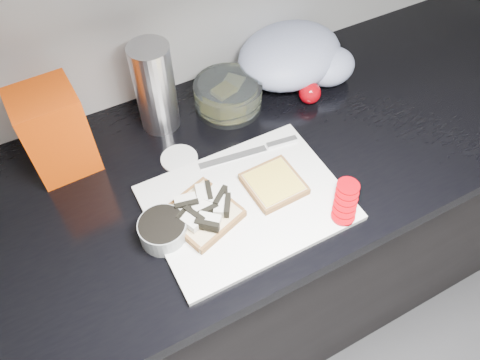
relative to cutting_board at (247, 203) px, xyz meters
name	(u,v)px	position (x,y,z in m)	size (l,w,h in m)	color
base_cabinet	(254,251)	(0.10, 0.12, -0.48)	(3.50, 0.60, 0.86)	black
countertop	(259,156)	(0.10, 0.12, -0.03)	(3.50, 0.64, 0.04)	black
cutting_board	(247,203)	(0.00, 0.00, 0.00)	(0.40, 0.30, 0.01)	white
bread_left	(202,212)	(-0.10, 0.01, 0.02)	(0.17, 0.17, 0.04)	#C8B18D
bread_right	(274,184)	(0.07, 0.01, 0.01)	(0.12, 0.12, 0.02)	#C8B18D
tomato_slices	(346,201)	(0.18, -0.10, 0.02)	(0.11, 0.11, 0.02)	#9F030B
knife	(261,149)	(0.10, 0.11, 0.01)	(0.24, 0.05, 0.01)	silver
seed_tub	(163,230)	(-0.18, 0.01, 0.02)	(0.10, 0.10, 0.05)	#929797
tub_lid	(179,159)	(-0.08, 0.18, 0.00)	(0.08, 0.08, 0.01)	silver
glass_bowl	(228,96)	(0.10, 0.29, 0.03)	(0.17, 0.17, 0.07)	silver
bread_bag	(55,132)	(-0.30, 0.29, 0.09)	(0.13, 0.12, 0.20)	#F53704
steel_canister	(155,88)	(-0.07, 0.31, 0.10)	(0.09, 0.09, 0.22)	#B9B8BE
grocery_bag	(296,57)	(0.31, 0.31, 0.05)	(0.32, 0.27, 0.13)	silver
whole_tomatoes	(310,93)	(0.29, 0.21, 0.02)	(0.06, 0.06, 0.06)	#9F030B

